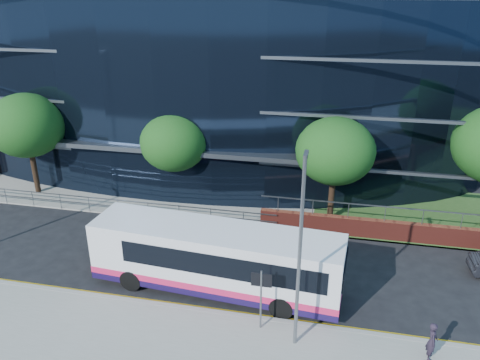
% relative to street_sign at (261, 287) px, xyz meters
% --- Properties ---
extents(ground, '(200.00, 200.00, 0.00)m').
position_rel_street_sign_xyz_m(ground, '(-4.50, 1.59, -2.15)').
color(ground, black).
rests_on(ground, ground).
extents(kerb, '(80.00, 0.25, 0.16)m').
position_rel_street_sign_xyz_m(kerb, '(-4.50, 0.59, -2.07)').
color(kerb, gray).
rests_on(kerb, ground).
extents(yellow_line_outer, '(80.00, 0.08, 0.01)m').
position_rel_street_sign_xyz_m(yellow_line_outer, '(-4.50, 0.79, -2.14)').
color(yellow_line_outer, gold).
rests_on(yellow_line_outer, ground).
extents(yellow_line_inner, '(80.00, 0.08, 0.01)m').
position_rel_street_sign_xyz_m(yellow_line_inner, '(-4.50, 0.94, -2.14)').
color(yellow_line_inner, gold).
rests_on(yellow_line_inner, ground).
extents(far_forecourt, '(50.00, 8.00, 0.10)m').
position_rel_street_sign_xyz_m(far_forecourt, '(-10.50, 12.59, -2.10)').
color(far_forecourt, gray).
rests_on(far_forecourt, ground).
extents(glass_office, '(44.00, 23.10, 16.00)m').
position_rel_street_sign_xyz_m(glass_office, '(-8.50, 22.44, 5.85)').
color(glass_office, black).
rests_on(glass_office, ground).
extents(guard_railings, '(24.00, 0.05, 1.10)m').
position_rel_street_sign_xyz_m(guard_railings, '(-12.50, 8.59, -1.33)').
color(guard_railings, slate).
rests_on(guard_railings, ground).
extents(street_sign, '(0.85, 0.09, 2.80)m').
position_rel_street_sign_xyz_m(street_sign, '(0.00, 0.00, 0.00)').
color(street_sign, slate).
rests_on(street_sign, pavement_near).
extents(tree_far_a, '(4.95, 4.95, 6.98)m').
position_rel_street_sign_xyz_m(tree_far_a, '(-17.50, 10.59, 2.71)').
color(tree_far_a, black).
rests_on(tree_far_a, ground).
extents(tree_far_b, '(4.29, 4.29, 6.05)m').
position_rel_street_sign_xyz_m(tree_far_b, '(-7.50, 11.09, 2.06)').
color(tree_far_b, black).
rests_on(tree_far_b, ground).
extents(tree_far_c, '(4.62, 4.62, 6.51)m').
position_rel_street_sign_xyz_m(tree_far_c, '(2.50, 10.59, 2.39)').
color(tree_far_c, black).
rests_on(tree_far_c, ground).
extents(streetlight_east, '(0.15, 0.77, 8.00)m').
position_rel_street_sign_xyz_m(streetlight_east, '(1.50, -0.59, 2.29)').
color(streetlight_east, slate).
rests_on(streetlight_east, pavement_near).
extents(city_bus, '(11.94, 3.59, 3.19)m').
position_rel_street_sign_xyz_m(city_bus, '(-2.45, 2.42, -0.46)').
color(city_bus, white).
rests_on(city_bus, ground).
extents(pedestrian, '(0.41, 0.61, 1.62)m').
position_rel_street_sign_xyz_m(pedestrian, '(6.65, -0.37, -1.19)').
color(pedestrian, black).
rests_on(pedestrian, pavement_near).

